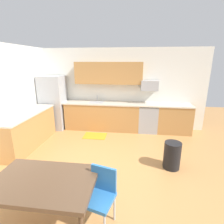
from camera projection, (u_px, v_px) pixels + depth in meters
ground_plane at (106, 168)px, 3.84m from camera, size 12.00×12.00×0.00m
wall_back at (118, 89)px, 5.99m from camera, size 5.80×0.10×2.70m
cabinet_run_back at (102, 116)px, 5.97m from camera, size 2.48×0.60×0.90m
cabinet_run_back_right at (174, 119)px, 5.68m from camera, size 1.07×0.60×0.90m
cabinet_run_left at (28, 130)px, 4.77m from camera, size 0.60×2.00×0.90m
countertop_back at (117, 104)px, 5.78m from camera, size 4.80×0.64×0.04m
countertop_left at (26, 114)px, 4.63m from camera, size 0.64×2.00×0.04m
upper_cabinets_back at (109, 73)px, 5.67m from camera, size 2.20×0.34×0.70m
refrigerator at (54, 103)px, 5.98m from camera, size 0.76×0.70×1.81m
oven_range at (148, 118)px, 5.78m from camera, size 0.60×0.60×0.91m
microwave at (149, 85)px, 5.58m from camera, size 0.54×0.36×0.32m
sink_basin at (96, 104)px, 5.88m from camera, size 0.48×0.40×0.14m
sink_faucet at (97, 98)px, 6.00m from camera, size 0.02×0.02×0.24m
dining_table at (43, 184)px, 2.35m from camera, size 1.40×0.90×0.73m
chair_near_table at (101, 193)px, 2.42m from camera, size 0.49×0.49×0.85m
trash_bin at (172, 155)px, 3.78m from camera, size 0.36×0.36×0.60m
floor_mat at (95, 136)px, 5.49m from camera, size 0.70×0.50×0.01m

